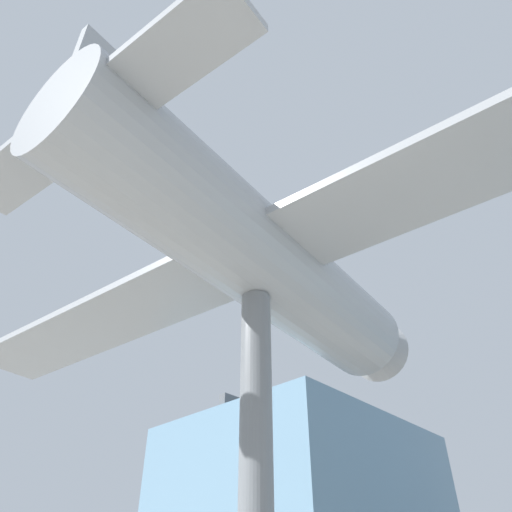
# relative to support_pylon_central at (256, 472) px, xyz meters

# --- Properties ---
(support_pylon_central) EXTENTS (0.59, 0.59, 6.73)m
(support_pylon_central) POSITION_rel_support_pylon_central_xyz_m (0.00, 0.00, 0.00)
(support_pylon_central) COLOR slate
(support_pylon_central) RESTS_ON ground_plane
(suspended_airplane) EXTENTS (20.10, 11.83, 3.15)m
(suspended_airplane) POSITION_rel_support_pylon_central_xyz_m (-0.02, 0.22, 4.43)
(suspended_airplane) COLOR #93999E
(suspended_airplane) RESTS_ON support_pylon_central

